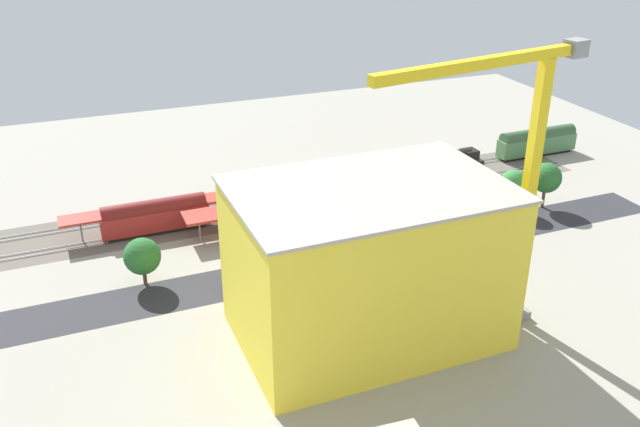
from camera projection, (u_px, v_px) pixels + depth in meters
ground_plane at (355, 245)px, 110.65m from camera, size 172.66×172.66×0.00m
rail_bed at (312, 198)px, 127.30m from camera, size 108.11×16.40×0.01m
street_asphalt at (365, 256)px, 107.41m from camera, size 108.03×10.51×0.01m
track_rails at (312, 197)px, 127.22m from camera, size 107.90×9.96×0.12m
platform_canopy_near at (325, 196)px, 117.87m from camera, size 48.84×5.93×4.44m
platform_canopy_far at (256, 191)px, 119.98m from camera, size 65.74×5.07×4.27m
locomotive at (449, 160)px, 139.69m from camera, size 15.74×3.11×5.21m
passenger_coach at (537, 141)px, 146.25m from camera, size 18.46×3.37×5.97m
freight_coach_far at (155, 215)px, 113.51m from camera, size 17.68×3.34×5.83m
parked_car_0 at (500, 238)px, 111.17m from camera, size 4.38×1.80×1.79m
parked_car_1 at (466, 242)px, 109.73m from camera, size 4.72×2.01×1.77m
parked_car_2 at (426, 251)px, 107.38m from camera, size 4.27×1.83×1.52m
parked_car_3 at (380, 259)px, 104.85m from camera, size 4.27×1.86×1.59m
construction_building at (368, 265)px, 84.72m from camera, size 32.25×21.38×20.02m
construction_roof_slab at (370, 189)px, 80.33m from camera, size 32.86×21.98×0.40m
tower_crane at (516, 167)px, 81.65m from camera, size 30.03×6.82×36.28m
box_truck_0 at (315, 260)px, 102.75m from camera, size 8.71×3.01×3.30m
box_truck_1 at (258, 277)px, 98.22m from camera, size 9.02×3.32×3.55m
box_truck_2 at (263, 270)px, 100.17m from camera, size 9.23×3.17×3.20m
street_tree_0 at (314, 215)px, 107.40m from camera, size 5.92×5.92×8.71m
street_tree_1 at (454, 196)px, 115.39m from camera, size 5.63×5.63×8.04m
street_tree_2 at (261, 230)px, 104.92m from camera, size 5.59×5.59×7.48m
street_tree_3 at (514, 183)px, 120.22m from camera, size 4.55×4.55×7.60m
street_tree_4 at (546, 178)px, 121.16m from camera, size 5.37×5.37×8.41m
street_tree_5 at (142, 256)px, 97.83m from camera, size 5.34×5.34×7.24m
traffic_light at (441, 201)px, 114.39m from camera, size 0.50×0.36×7.35m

